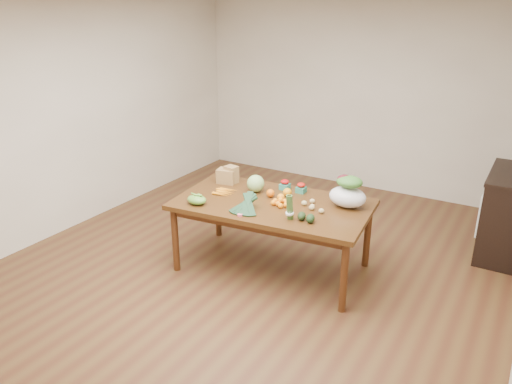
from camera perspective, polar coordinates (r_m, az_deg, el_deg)
The scene contains 25 objects.
floor at distance 5.33m, azimuth -0.32°, elevation -8.79°, with size 6.00×6.00×0.00m, color brown.
room_walls at distance 4.80m, azimuth -0.35°, elevation 5.30°, with size 5.02×6.02×2.70m.
dining_table at distance 5.19m, azimuth 1.86°, elevation -5.01°, with size 1.94×1.08×0.75m, color #42270F.
cabinet at distance 6.11m, azimuth 26.96°, elevation -2.29°, with size 0.52×1.02×0.94m, color black.
dish_towel at distance 5.78m, azimuth 24.25°, elevation -2.26°, with size 0.02×0.28×0.45m, color white.
paper_bag at distance 5.55m, azimuth -3.36°, elevation 2.00°, with size 0.27×0.23×0.19m, color #9D7846, non-canonical shape.
cabbage at distance 5.28m, azimuth -0.04°, elevation 0.98°, with size 0.18×0.18×0.18m, color #9BD078.
strawberry_basket_a at distance 5.37m, azimuth 3.31°, elevation 0.75°, with size 0.10×0.10×0.09m, color #BC0C0D, non-canonical shape.
strawberry_basket_b at distance 5.29m, azimuth 5.17°, elevation 0.38°, with size 0.09×0.09×0.09m, color red, non-canonical shape.
orange_a at distance 5.15m, azimuth 1.66°, elevation -0.14°, with size 0.09×0.09×0.09m, color orange.
orange_b at distance 5.18m, azimuth 3.60°, elevation -0.04°, with size 0.09×0.09×0.09m, color orange.
orange_c at distance 5.06m, azimuth 2.85°, elevation -0.60°, with size 0.08×0.08×0.08m, color orange.
mandarin_cluster at distance 4.95m, azimuth 2.81°, elevation -1.07°, with size 0.18×0.18×0.09m, color orange, non-canonical shape.
carrots at distance 5.27m, azimuth -3.59°, elevation 0.01°, with size 0.22×0.22×0.03m, color orange, non-canonical shape.
snap_pea_bag at distance 5.01m, azimuth -6.79°, elevation -0.88°, with size 0.21×0.15×0.09m, color #5D9B34.
kale_bunch at distance 4.77m, azimuth -1.33°, elevation -1.44°, with size 0.32×0.40×0.16m, color #16321F, non-canonical shape.
asparagus_bundle at distance 4.60m, azimuth 3.88°, elevation -1.75°, with size 0.08×0.08×0.25m, color #5B883E, non-canonical shape.
potato_a at distance 4.97m, azimuth 5.54°, elevation -1.27°, with size 0.06×0.05×0.05m, color #D7C77C.
potato_b at distance 4.87m, azimuth 6.38°, elevation -1.79°, with size 0.06×0.05×0.05m, color tan.
potato_c at distance 4.93m, azimuth 6.46°, elevation -1.58°, with size 0.05×0.04×0.04m, color #DABE7D.
potato_d at distance 5.03m, azimuth 6.45°, elevation -1.03°, with size 0.05×0.05×0.05m, color #CBBD75.
potato_e at distance 4.81m, azimuth 7.48°, elevation -2.16°, with size 0.06×0.05×0.05m, color tan.
avocado_a at distance 4.64m, azimuth 5.24°, elevation -2.75°, with size 0.08×0.11×0.08m, color black.
avocado_b at distance 4.60m, azimuth 6.23°, elevation -3.02°, with size 0.08×0.12×0.08m, color black.
salad_bag at distance 4.96m, azimuth 10.44°, elevation -0.11°, with size 0.37×0.28×0.29m, color silver, non-canonical shape.
Camera 1 is at (2.38, -3.96, 2.67)m, focal length 35.00 mm.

